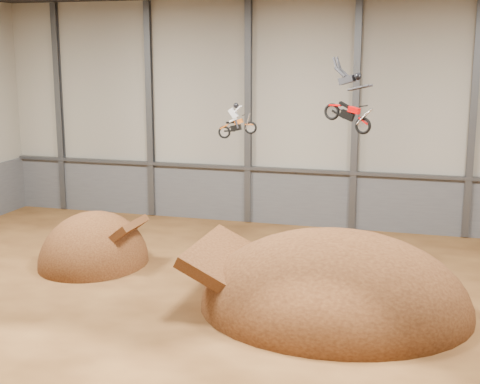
{
  "coord_description": "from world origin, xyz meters",
  "views": [
    {
      "loc": [
        7.78,
        -25.59,
        10.64
      ],
      "look_at": [
        -0.75,
        4.0,
        4.27
      ],
      "focal_mm": 50.0,
      "sensor_mm": 36.0,
      "label": 1
    }
  ],
  "objects_px": {
    "fmx_rider_a": "(239,118)",
    "fmx_rider_b": "(345,96)",
    "takeoff_ramp": "(95,263)",
    "landing_ramp": "(334,308)"
  },
  "relations": [
    {
      "from": "takeoff_ramp",
      "to": "landing_ramp",
      "type": "height_order",
      "value": "landing_ramp"
    },
    {
      "from": "takeoff_ramp",
      "to": "landing_ramp",
      "type": "distance_m",
      "value": 13.12
    },
    {
      "from": "landing_ramp",
      "to": "fmx_rider_a",
      "type": "height_order",
      "value": "fmx_rider_a"
    },
    {
      "from": "takeoff_ramp",
      "to": "fmx_rider_b",
      "type": "xyz_separation_m",
      "value": [
        12.7,
        0.01,
        8.85
      ]
    },
    {
      "from": "landing_ramp",
      "to": "fmx_rider_b",
      "type": "bearing_deg",
      "value": 92.74
    },
    {
      "from": "landing_ramp",
      "to": "takeoff_ramp",
      "type": "bearing_deg",
      "value": 167.82
    },
    {
      "from": "takeoff_ramp",
      "to": "fmx_rider_a",
      "type": "height_order",
      "value": "fmx_rider_a"
    },
    {
      "from": "takeoff_ramp",
      "to": "fmx_rider_b",
      "type": "distance_m",
      "value": 15.47
    },
    {
      "from": "fmx_rider_a",
      "to": "fmx_rider_b",
      "type": "bearing_deg",
      "value": -28.4
    },
    {
      "from": "fmx_rider_a",
      "to": "fmx_rider_b",
      "type": "xyz_separation_m",
      "value": [
        5.65,
        -2.55,
        1.36
      ]
    }
  ]
}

